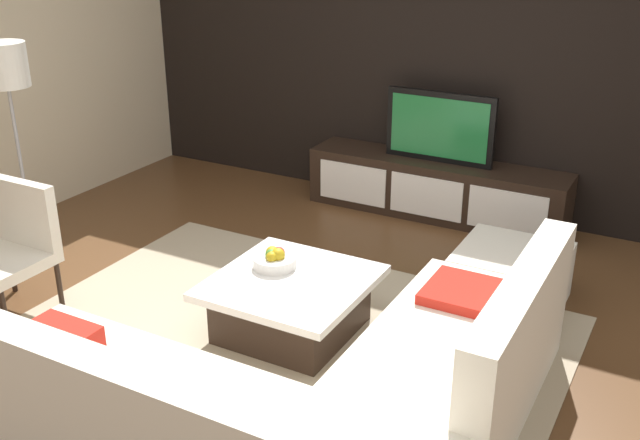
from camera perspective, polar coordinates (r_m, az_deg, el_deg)
ground_plane at (r=4.70m, az=-1.73°, el=-9.43°), size 14.00×14.00×0.00m
feature_wall_back at (r=6.54m, az=10.44°, el=12.71°), size 6.40×0.12×2.80m
area_rug at (r=4.75m, az=-2.79°, el=-9.06°), size 3.37×2.41×0.01m
media_console at (r=6.56m, az=8.87°, el=2.41°), size 2.27×0.48×0.50m
television at (r=6.39m, az=9.17°, el=7.04°), size 0.95×0.06×0.60m
sectional_couch at (r=3.71m, az=-1.32°, el=-13.99°), size 2.50×2.43×0.84m
coffee_table at (r=4.72m, az=-2.20°, el=-6.48°), size 0.93×0.96×0.38m
accent_chair_near at (r=5.28m, az=-22.50°, el=-1.51°), size 0.54×0.53×0.87m
floor_lamp at (r=5.93m, az=-22.89°, el=10.00°), size 0.33×0.33×1.63m
ottoman at (r=5.20m, az=14.37°, el=-4.33°), size 0.70×0.70×0.40m
fruit_bowl at (r=4.77m, az=-3.49°, el=-3.03°), size 0.28×0.28×0.13m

